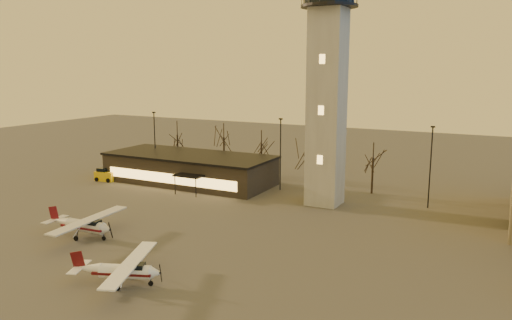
# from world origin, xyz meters

# --- Properties ---
(ground) EXTENTS (220.00, 220.00, 0.00)m
(ground) POSITION_xyz_m (0.00, 0.00, 0.00)
(ground) COLOR #44423E
(ground) RESTS_ON ground
(control_tower) EXTENTS (6.80, 6.80, 32.60)m
(control_tower) POSITION_xyz_m (0.00, 30.00, 16.33)
(control_tower) COLOR gray
(control_tower) RESTS_ON ground
(terminal) EXTENTS (25.40, 12.20, 4.30)m
(terminal) POSITION_xyz_m (-21.99, 31.98, 2.16)
(terminal) COLOR black
(terminal) RESTS_ON ground
(light_poles) EXTENTS (58.50, 12.25, 10.14)m
(light_poles) POSITION_xyz_m (0.50, 31.00, 5.41)
(light_poles) COLOR black
(light_poles) RESTS_ON ground
(tree_row) EXTENTS (37.20, 9.20, 8.80)m
(tree_row) POSITION_xyz_m (-13.70, 39.16, 5.94)
(tree_row) COLOR black
(tree_row) RESTS_ON ground
(cessna_front) EXTENTS (7.87, 9.55, 2.70)m
(cessna_front) POSITION_xyz_m (-5.76, -0.05, 0.92)
(cessna_front) COLOR white
(cessna_front) RESTS_ON ground
(cessna_rear) EXTENTS (8.33, 10.52, 2.89)m
(cessna_rear) POSITION_xyz_m (-17.00, 6.70, 0.99)
(cessna_rear) COLOR silver
(cessna_rear) RESTS_ON ground
(service_cart) EXTENTS (3.31, 2.31, 1.99)m
(service_cart) POSITION_xyz_m (-34.06, 26.99, 0.76)
(service_cart) COLOR yellow
(service_cart) RESTS_ON ground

